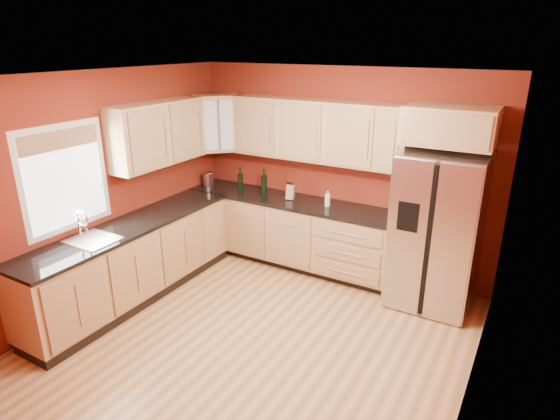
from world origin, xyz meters
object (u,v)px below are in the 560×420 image
at_px(wine_bottle_a, 240,179).
at_px(soap_dispenser, 328,199).
at_px(knife_block, 291,192).
at_px(canister_left, 210,179).
at_px(refrigerator, 436,231).

xyz_separation_m(wine_bottle_a, soap_dispenser, (1.32, -0.01, -0.06)).
bearing_deg(knife_block, wine_bottle_a, 171.79).
height_order(canister_left, soap_dispenser, soap_dispenser).
bearing_deg(knife_block, canister_left, 172.80).
relative_size(knife_block, soap_dispenser, 0.98).
distance_m(canister_left, wine_bottle_a, 0.52).
xyz_separation_m(refrigerator, knife_block, (-1.89, 0.08, 0.13)).
bearing_deg(soap_dispenser, canister_left, -179.34).
relative_size(canister_left, wine_bottle_a, 0.60).
height_order(canister_left, knife_block, same).
relative_size(refrigerator, wine_bottle_a, 5.46).
relative_size(refrigerator, knife_block, 9.18).
xyz_separation_m(refrigerator, soap_dispenser, (-1.36, 0.07, 0.13)).
relative_size(wine_bottle_a, soap_dispenser, 1.64).
bearing_deg(refrigerator, soap_dispenser, 177.07).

